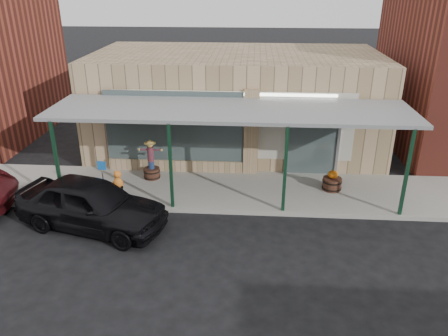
# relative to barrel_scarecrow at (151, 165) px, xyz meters

# --- Properties ---
(ground) EXTENTS (120.00, 120.00, 0.00)m
(ground) POSITION_rel_barrel_scarecrow_xyz_m (2.97, -4.30, -0.67)
(ground) COLOR black
(ground) RESTS_ON ground
(sidewalk) EXTENTS (40.00, 3.20, 0.15)m
(sidewalk) POSITION_rel_barrel_scarecrow_xyz_m (2.97, -0.70, -0.59)
(sidewalk) COLOR gray
(sidewalk) RESTS_ON ground
(storefront) EXTENTS (12.00, 6.25, 4.20)m
(storefront) POSITION_rel_barrel_scarecrow_xyz_m (2.96, 3.86, 1.43)
(storefront) COLOR tan
(storefront) RESTS_ON ground
(awning) EXTENTS (12.00, 3.00, 3.04)m
(awning) POSITION_rel_barrel_scarecrow_xyz_m (2.97, -0.74, 2.34)
(awning) COLOR slate
(awning) RESTS_ON ground
(block_buildings_near) EXTENTS (61.00, 8.00, 8.00)m
(block_buildings_near) POSITION_rel_barrel_scarecrow_xyz_m (4.97, 4.90, 3.10)
(block_buildings_near) COLOR maroon
(block_buildings_near) RESTS_ON ground
(barrel_scarecrow) EXTENTS (0.93, 0.61, 1.53)m
(barrel_scarecrow) POSITION_rel_barrel_scarecrow_xyz_m (0.00, 0.00, 0.00)
(barrel_scarecrow) COLOR #4D2D1E
(barrel_scarecrow) RESTS_ON sidewalk
(barrel_pumpkin) EXTENTS (0.71, 0.71, 0.78)m
(barrel_pumpkin) POSITION_rel_barrel_scarecrow_xyz_m (6.58, -0.51, -0.24)
(barrel_pumpkin) COLOR #4D2D1E
(barrel_pumpkin) RESTS_ON sidewalk
(handicap_sign) EXTENTS (0.30, 0.07, 1.44)m
(handicap_sign) POSITION_rel_barrel_scarecrow_xyz_m (-1.17, -1.90, 0.41)
(handicap_sign) COLOR gray
(handicap_sign) RESTS_ON sidewalk
(parked_sedan) EXTENTS (4.96, 3.01, 1.58)m
(parked_sedan) POSITION_rel_barrel_scarecrow_xyz_m (-1.09, -3.33, 0.13)
(parked_sedan) COLOR black
(parked_sedan) RESTS_ON ground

